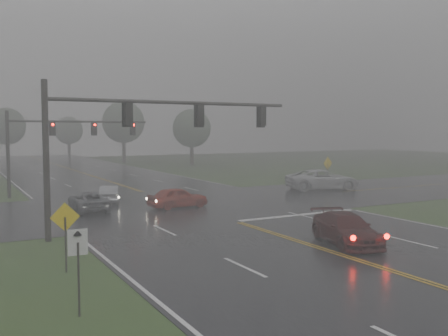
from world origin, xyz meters
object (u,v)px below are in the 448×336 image
sedan_silver (110,203)px  signal_gantry_far (54,137)px  car_grey (89,211)px  signal_gantry_near (131,129)px  sedan_red (178,208)px  sedan_maroon (346,244)px  pickup_white (323,190)px

sedan_silver → signal_gantry_far: (-2.62, 6.29, 4.68)m
car_grey → signal_gantry_near: size_ratio=0.33×
sedan_red → car_grey: sedan_red is taller
signal_gantry_near → signal_gantry_far: 17.31m
sedan_maroon → signal_gantry_far: bearing=126.3°
sedan_silver → sedan_red: bearing=143.0°
pickup_white → sedan_silver: bearing=103.7°
sedan_red → signal_gantry_far: signal_gantry_far is taller
signal_gantry_near → signal_gantry_far: size_ratio=1.19×
sedan_maroon → signal_gantry_far: size_ratio=0.42×
signal_gantry_near → signal_gantry_far: (-0.68, 17.29, -0.59)m
pickup_white → signal_gantry_near: bearing=133.2°
signal_gantry_far → car_grey: bearing=-87.6°
sedan_maroon → car_grey: 17.15m
sedan_red → signal_gantry_near: bearing=136.5°
sedan_red → sedan_silver: bearing=31.7°
sedan_maroon → sedan_silver: 19.07m
car_grey → signal_gantry_far: bearing=-85.9°
sedan_red → signal_gantry_near: size_ratio=0.30×
sedan_red → signal_gantry_far: (-5.94, 10.94, 4.68)m
sedan_red → sedan_silver: sedan_red is taller
sedan_maroon → sedan_silver: size_ratio=1.28×
sedan_red → sedan_silver: (-3.32, 4.65, 0.00)m
sedan_red → signal_gantry_far: 13.30m
signal_gantry_far → pickup_white: bearing=-20.0°
sedan_maroon → signal_gantry_far: signal_gantry_far is taller
sedan_red → pickup_white: 15.52m
sedan_maroon → pickup_white: 21.10m
sedan_silver → pickup_white: 18.55m
sedan_silver → car_grey: size_ratio=0.84×
sedan_silver → sedan_maroon: bearing=125.0°
pickup_white → car_grey: bearing=112.4°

